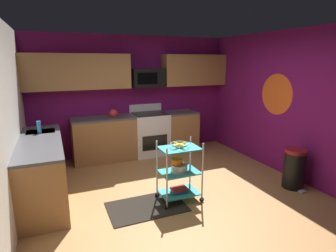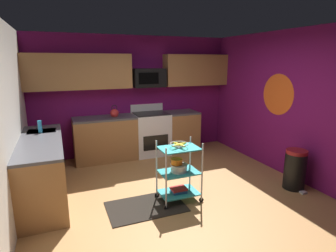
{
  "view_description": "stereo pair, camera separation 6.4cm",
  "coord_description": "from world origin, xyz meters",
  "views": [
    {
      "loc": [
        -1.68,
        -3.56,
        2.06
      ],
      "look_at": [
        -0.01,
        0.37,
        1.05
      ],
      "focal_mm": 29.51,
      "sensor_mm": 36.0,
      "label": 1
    },
    {
      "loc": [
        -1.62,
        -3.58,
        2.06
      ],
      "look_at": [
        -0.01,
        0.37,
        1.05
      ],
      "focal_mm": 29.51,
      "sensor_mm": 36.0,
      "label": 2
    }
  ],
  "objects": [
    {
      "name": "counter_run",
      "position": [
        -0.82,
        1.54,
        0.46
      ],
      "size": [
        3.58,
        2.64,
        0.92
      ],
      "color": "#9E6B3D",
      "rests_on": "ground"
    },
    {
      "name": "book_stack",
      "position": [
        -0.03,
        -0.1,
        0.16
      ],
      "size": [
        0.24,
        0.21,
        0.07
      ],
      "color": "#1E4C8C",
      "rests_on": "rolling_cart"
    },
    {
      "name": "oven_range",
      "position": [
        0.28,
        2.1,
        0.48
      ],
      "size": [
        0.76,
        0.65,
        1.1
      ],
      "color": "white",
      "rests_on": "ground"
    },
    {
      "name": "wall_back",
      "position": [
        0.0,
        2.43,
        1.3
      ],
      "size": [
        4.52,
        0.06,
        2.6
      ],
      "primitive_type": "cube",
      "color": "#6B1156",
      "rests_on": "ground"
    },
    {
      "name": "microwave",
      "position": [
        0.28,
        2.21,
        1.7
      ],
      "size": [
        0.7,
        0.39,
        0.4
      ],
      "color": "black"
    },
    {
      "name": "wall_left",
      "position": [
        -2.23,
        0.0,
        1.3
      ],
      "size": [
        0.06,
        4.8,
        2.6
      ],
      "primitive_type": "cube",
      "color": "silver",
      "rests_on": "ground"
    },
    {
      "name": "rolling_cart",
      "position": [
        -0.03,
        -0.1,
        0.45
      ],
      "size": [
        0.63,
        0.42,
        0.91
      ],
      "color": "silver",
      "rests_on": "ground"
    },
    {
      "name": "kettle",
      "position": [
        -0.52,
        2.1,
        1.0
      ],
      "size": [
        0.21,
        0.18,
        0.26
      ],
      "color": "red",
      "rests_on": "counter_run"
    },
    {
      "name": "floor",
      "position": [
        0.0,
        0.0,
        -0.02
      ],
      "size": [
        4.4,
        4.8,
        0.04
      ],
      "primitive_type": "cube",
      "color": "#A87542",
      "rests_on": "ground"
    },
    {
      "name": "fruit_bowl",
      "position": [
        -0.03,
        -0.1,
        0.88
      ],
      "size": [
        0.27,
        0.27,
        0.07
      ],
      "color": "silver",
      "rests_on": "rolling_cart"
    },
    {
      "name": "mixing_bowl_small",
      "position": [
        -0.06,
        -0.08,
        0.62
      ],
      "size": [
        0.18,
        0.18,
        0.08
      ],
      "color": "orange",
      "rests_on": "rolling_cart"
    },
    {
      "name": "upper_cabinets",
      "position": [
        -0.06,
        2.23,
        1.85
      ],
      "size": [
        4.4,
        0.33,
        0.7
      ],
      "color": "#9E6B3D"
    },
    {
      "name": "wall_flower_decal",
      "position": [
        2.2,
        0.39,
        1.45
      ],
      "size": [
        0.0,
        0.76,
        0.76
      ],
      "primitive_type": "cylinder",
      "rotation": [
        0.0,
        1.57,
        0.0
      ],
      "color": "#E5591E"
    },
    {
      "name": "floor_rug",
      "position": [
        -0.56,
        -0.12,
        0.01
      ],
      "size": [
        1.1,
        0.7,
        0.01
      ],
      "primitive_type": "cube",
      "rotation": [
        0.0,
        0.0,
        -0.0
      ],
      "color": "black",
      "rests_on": "ground"
    },
    {
      "name": "trash_can",
      "position": [
        1.9,
        -0.45,
        0.33
      ],
      "size": [
        0.34,
        0.42,
        0.66
      ],
      "color": "black",
      "rests_on": "ground"
    },
    {
      "name": "mixing_bowl_large",
      "position": [
        -0.03,
        -0.1,
        0.52
      ],
      "size": [
        0.25,
        0.25,
        0.11
      ],
      "color": "silver",
      "rests_on": "rolling_cart"
    },
    {
      "name": "dish_soap_bottle",
      "position": [
        -1.91,
        1.23,
        1.02
      ],
      "size": [
        0.06,
        0.06,
        0.2
      ],
      "primitive_type": "cylinder",
      "color": "#2D8CBF",
      "rests_on": "counter_run"
    },
    {
      "name": "wall_right",
      "position": [
        2.23,
        0.0,
        1.3
      ],
      "size": [
        0.06,
        4.8,
        2.6
      ],
      "primitive_type": "cube",
      "color": "#6B1156",
      "rests_on": "ground"
    }
  ]
}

